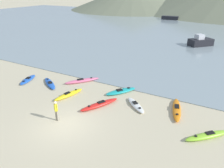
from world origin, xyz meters
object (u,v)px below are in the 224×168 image
at_px(kayak_on_sand_1, 69,94).
at_px(moored_boat_1, 170,18).
at_px(kayak_on_sand_2, 177,109).
at_px(kayak_on_sand_4, 136,105).
at_px(kayak_on_sand_7, 100,104).
at_px(kayak_on_sand_8, 28,80).
at_px(person_near_foreground, 56,110).
at_px(kayak_on_sand_5, 121,91).
at_px(kayak_on_sand_3, 82,81).
at_px(moored_boat_0, 201,42).
at_px(kayak_on_sand_0, 50,83).
at_px(kayak_on_sand_6, 207,136).

relative_size(kayak_on_sand_1, moored_boat_1, 0.64).
bearing_deg(kayak_on_sand_2, kayak_on_sand_1, -166.82).
bearing_deg(kayak_on_sand_4, kayak_on_sand_7, -151.05).
height_order(kayak_on_sand_8, person_near_foreground, person_near_foreground).
xyz_separation_m(kayak_on_sand_5, kayak_on_sand_7, (-0.37, -3.04, 0.02)).
bearing_deg(kayak_on_sand_4, kayak_on_sand_5, 143.08).
xyz_separation_m(kayak_on_sand_2, kayak_on_sand_4, (-3.06, -0.88, -0.02)).
xyz_separation_m(kayak_on_sand_2, kayak_on_sand_3, (-9.74, 0.99, 0.01)).
relative_size(kayak_on_sand_2, kayak_on_sand_4, 1.49).
bearing_deg(moored_boat_0, kayak_on_sand_3, -110.50).
relative_size(kayak_on_sand_8, person_near_foreground, 1.75).
bearing_deg(kayak_on_sand_1, kayak_on_sand_7, -3.40).
height_order(kayak_on_sand_0, kayak_on_sand_8, kayak_on_sand_0).
bearing_deg(moored_boat_1, kayak_on_sand_4, -77.35).
bearing_deg(kayak_on_sand_2, kayak_on_sand_4, -163.97).
bearing_deg(kayak_on_sand_4, kayak_on_sand_3, 164.40).
distance_m(kayak_on_sand_2, kayak_on_sand_4, 3.18).
bearing_deg(kayak_on_sand_8, kayak_on_sand_1, -6.40).
height_order(kayak_on_sand_3, kayak_on_sand_4, kayak_on_sand_3).
xyz_separation_m(kayak_on_sand_1, kayak_on_sand_6, (11.44, -0.23, -0.01)).
xyz_separation_m(kayak_on_sand_0, kayak_on_sand_7, (6.53, -1.22, 0.03)).
height_order(kayak_on_sand_4, kayak_on_sand_6, kayak_on_sand_6).
xyz_separation_m(kayak_on_sand_0, kayak_on_sand_3, (2.39, 2.05, 0.02)).
xyz_separation_m(person_near_foreground, moored_boat_1, (-7.27, 55.45, -0.34)).
distance_m(kayak_on_sand_0, kayak_on_sand_2, 12.17).
relative_size(kayak_on_sand_2, moored_boat_1, 0.75).
height_order(kayak_on_sand_3, kayak_on_sand_8, kayak_on_sand_3).
xyz_separation_m(kayak_on_sand_5, moored_boat_0, (3.43, 21.47, 0.55)).
height_order(kayak_on_sand_2, moored_boat_0, moored_boat_0).
distance_m(kayak_on_sand_3, kayak_on_sand_7, 5.28).
distance_m(kayak_on_sand_5, person_near_foreground, 6.58).
bearing_deg(moored_boat_1, kayak_on_sand_2, -73.86).
bearing_deg(kayak_on_sand_4, kayak_on_sand_0, -178.82).
relative_size(kayak_on_sand_1, moored_boat_0, 0.76).
relative_size(kayak_on_sand_2, kayak_on_sand_5, 1.24).
xyz_separation_m(kayak_on_sand_3, person_near_foreground, (2.55, -6.46, 0.73)).
distance_m(kayak_on_sand_2, moored_boat_0, 22.31).
height_order(kayak_on_sand_8, moored_boat_0, moored_boat_0).
height_order(kayak_on_sand_1, kayak_on_sand_7, kayak_on_sand_7).
height_order(kayak_on_sand_0, person_near_foreground, person_near_foreground).
height_order(kayak_on_sand_2, kayak_on_sand_4, kayak_on_sand_2).
xyz_separation_m(kayak_on_sand_1, kayak_on_sand_4, (5.86, 1.21, -0.04)).
distance_m(kayak_on_sand_0, kayak_on_sand_3, 3.15).
bearing_deg(kayak_on_sand_5, kayak_on_sand_8, -167.16).
height_order(kayak_on_sand_5, moored_boat_1, moored_boat_1).
bearing_deg(kayak_on_sand_7, kayak_on_sand_2, 22.20).
bearing_deg(kayak_on_sand_1, person_near_foreground, -62.98).
bearing_deg(kayak_on_sand_1, kayak_on_sand_6, -1.13).
height_order(kayak_on_sand_3, kayak_on_sand_7, kayak_on_sand_7).
xyz_separation_m(kayak_on_sand_1, kayak_on_sand_3, (-0.82, 3.08, -0.01)).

